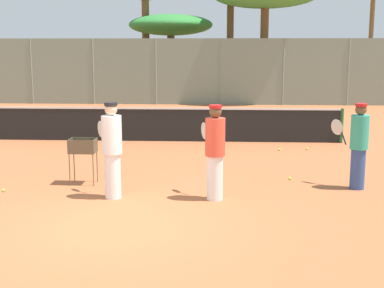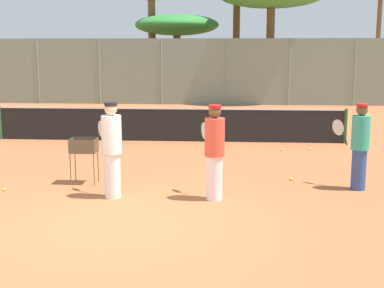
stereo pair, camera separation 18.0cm
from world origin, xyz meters
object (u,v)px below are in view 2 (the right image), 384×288
ball_cart (83,149)px  player_white_outfit (360,145)px  player_red_cap (214,151)px  player_yellow_shirt (112,149)px  tennis_net (169,124)px

ball_cart → player_white_outfit: bearing=-0.9°
player_white_outfit → ball_cart: 5.82m
player_red_cap → player_yellow_shirt: 1.99m
tennis_net → player_white_outfit: bearing=-50.2°
tennis_net → player_white_outfit: (4.58, -5.50, 0.37)m
player_red_cap → ball_cart: bearing=45.2°
player_red_cap → ball_cart: player_red_cap is taller
player_red_cap → tennis_net: bearing=-10.4°
ball_cart → player_red_cap: bearing=-20.4°
player_yellow_shirt → ball_cart: size_ratio=1.90×
tennis_net → player_red_cap: player_red_cap is taller
player_yellow_shirt → ball_cart: bearing=4.3°
tennis_net → player_yellow_shirt: (-0.37, -6.47, 0.42)m
player_white_outfit → player_yellow_shirt: size_ratio=0.95×
player_white_outfit → tennis_net: bearing=-4.7°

